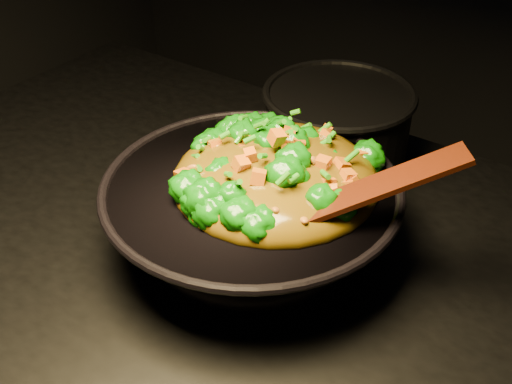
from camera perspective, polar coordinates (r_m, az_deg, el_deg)
The scene contains 4 objects.
wok at distance 0.82m, azimuth -0.40°, elevation -2.37°, with size 0.37×0.37×0.10m, color black, non-canonical shape.
stir_fry at distance 0.78m, azimuth 1.81°, elevation 3.52°, with size 0.26×0.26×0.09m, color #106A07, non-canonical shape.
spatula at distance 0.71m, azimuth 8.85°, elevation -0.25°, with size 0.26×0.04×0.01m, color #3E1B09.
back_pot at distance 1.00m, azimuth 7.18°, elevation 5.74°, with size 0.22×0.22×0.13m, color black.
Camera 1 is at (0.44, -0.47, 1.46)m, focal length 45.00 mm.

